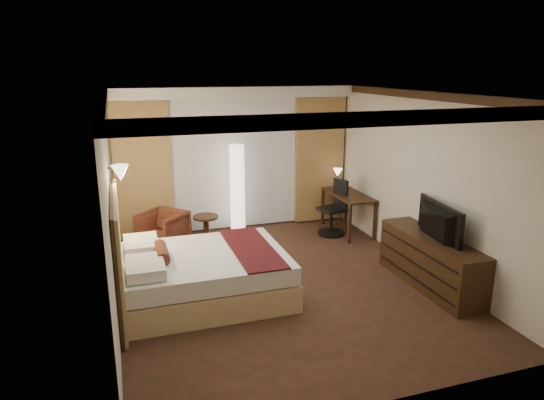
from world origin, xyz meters
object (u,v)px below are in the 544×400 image
object	(u,v)px
floor_lamp	(237,190)
desk	(348,213)
side_table	(206,229)
television	(433,216)
bed	(206,275)
armchair	(163,228)
dresser	(430,262)
office_chair	(332,207)

from	to	relation	value
floor_lamp	desk	bearing A→B (deg)	-13.73
side_table	television	xyz separation A→B (m)	(2.68, -2.76, 0.81)
floor_lamp	desk	world-z (taller)	floor_lamp
side_table	television	size ratio (longest dim) A/B	0.45
bed	desk	world-z (taller)	desk
armchair	floor_lamp	size ratio (longest dim) A/B	0.42
side_table	dresser	size ratio (longest dim) A/B	0.26
office_chair	dresser	xyz separation A→B (m)	(0.41, -2.46, -0.16)
side_table	desk	world-z (taller)	desk
floor_lamp	office_chair	distance (m)	1.77
floor_lamp	dresser	distance (m)	3.67
dresser	armchair	bearing A→B (deg)	141.94
side_table	office_chair	xyz separation A→B (m)	(2.30, -0.30, 0.28)
side_table	desk	bearing A→B (deg)	-5.40
bed	floor_lamp	distance (m)	2.62
armchair	dresser	world-z (taller)	dresser
desk	dresser	size ratio (longest dim) A/B	0.67
office_chair	armchair	bearing A→B (deg)	163.03
bed	floor_lamp	size ratio (longest dim) A/B	1.28
bed	side_table	xyz separation A→B (m)	(0.40, 2.11, -0.07)
armchair	television	bearing A→B (deg)	8.00
television	desk	bearing A→B (deg)	7.76
bed	side_table	distance (m)	2.15
floor_lamp	armchair	bearing A→B (deg)	-168.59
floor_lamp	television	size ratio (longest dim) A/B	1.55
desk	television	world-z (taller)	television
floor_lamp	desk	distance (m)	2.12
desk	television	size ratio (longest dim) A/B	1.16
office_chair	television	distance (m)	2.54
dresser	television	size ratio (longest dim) A/B	1.72
floor_lamp	desk	xyz separation A→B (m)	(2.01, -0.49, -0.48)
side_table	office_chair	distance (m)	2.34
office_chair	floor_lamp	bearing A→B (deg)	149.73
side_table	dresser	world-z (taller)	dresser
dresser	television	world-z (taller)	television
dresser	television	bearing A→B (deg)	180.00
dresser	television	distance (m)	0.69
desk	television	bearing A→B (deg)	-89.54
floor_lamp	dresser	xyz separation A→B (m)	(2.06, -3.00, -0.48)
office_chair	television	bearing A→B (deg)	-93.48
desk	floor_lamp	bearing A→B (deg)	166.27
bed	armchair	bearing A→B (deg)	99.96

